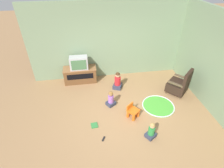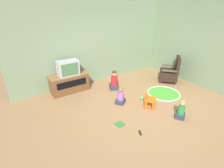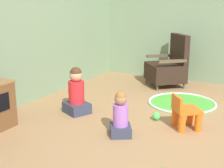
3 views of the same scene
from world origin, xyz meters
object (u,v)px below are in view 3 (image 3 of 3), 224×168
Objects in this scene: black_armchair at (168,67)px; toy_ball at (156,116)px; child_watching_center at (121,116)px; yellow_kid_chair at (185,114)px; child_watching_right at (76,93)px.

black_armchair is 1.86m from toy_ball.
child_watching_center is (-2.44, -0.26, -0.12)m from black_armchair.
yellow_kid_chair is 0.84m from child_watching_center.
child_watching_right reaches higher than yellow_kid_chair.
child_watching_right reaches higher than child_watching_center.
black_armchair is at bearing -26.35° from child_watching_center.
black_armchair reaches higher than toy_ball.
child_watching_right is at bearing 58.27° from yellow_kid_chair.
yellow_kid_chair is 0.80× the size of child_watching_center.
child_watching_right is at bearing 34.40° from child_watching_center.
child_watching_center reaches higher than toy_ball.
yellow_kid_chair is 0.65× the size of child_watching_right.
child_watching_center is 5.00× the size of toy_ball.
black_armchair is 2.15m from child_watching_right.
child_watching_right is (-2.06, 0.64, -0.07)m from black_armchair.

